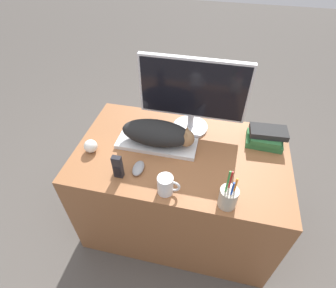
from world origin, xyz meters
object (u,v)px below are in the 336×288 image
monitor (193,92)px  computer_mouse (138,168)px  pen_cup (228,197)px  cat (159,133)px  baseball (91,146)px  phone (118,167)px  coffee_mug (166,185)px  keyboard (157,143)px  book_stack (266,137)px

monitor → computer_mouse: bearing=-117.6°
pen_cup → cat: bearing=141.8°
baseball → phone: phone is taller
cat → baseball: (-0.36, -0.13, -0.05)m
coffee_mug → pen_cup: (0.29, -0.01, 0.01)m
computer_mouse → keyboard: bearing=77.6°
keyboard → book_stack: book_stack is taller
baseball → computer_mouse: bearing=-14.8°
monitor → computer_mouse: (-0.21, -0.40, -0.24)m
baseball → phone: 0.26m
cat → baseball: cat is taller
computer_mouse → coffee_mug: bearing=-30.6°
computer_mouse → phone: 0.11m
computer_mouse → baseball: baseball is taller
phone → coffee_mug: bearing=-9.6°
pen_cup → computer_mouse: bearing=166.7°
baseball → cat: bearing=19.5°
cat → computer_mouse: (-0.06, -0.21, -0.08)m
coffee_mug → cat: bearing=109.8°
monitor → phone: size_ratio=4.42×
coffee_mug → baseball: (-0.47, 0.18, -0.01)m
cat → coffee_mug: size_ratio=3.68×
pen_cup → phone: bearing=174.7°
computer_mouse → phone: bearing=-145.4°
cat → book_stack: size_ratio=1.88×
keyboard → baseball: (-0.34, -0.13, 0.02)m
cat → pen_cup: size_ratio=1.75×
monitor → pen_cup: (0.25, -0.51, -0.20)m
monitor → computer_mouse: size_ratio=5.79×
coffee_mug → computer_mouse: bearing=149.4°
cat → book_stack: bearing=14.6°
cat → book_stack: cat is taller
computer_mouse → phone: size_ratio=0.76×
phone → book_stack: 0.84m
baseball → book_stack: (0.95, 0.28, 0.01)m
cat → phone: bearing=-118.7°
book_stack → computer_mouse: bearing=-150.9°
computer_mouse → coffee_mug: size_ratio=0.94×
phone → monitor: bearing=57.4°
monitor → phone: (-0.29, -0.46, -0.19)m
cat → monitor: 0.29m
cat → monitor: bearing=52.4°
coffee_mug → pen_cup: 0.29m
keyboard → monitor: (0.16, 0.19, 0.24)m
computer_mouse → book_stack: size_ratio=0.48×
pen_cup → book_stack: (0.19, 0.47, -0.01)m
baseball → coffee_mug: bearing=-21.0°
phone → pen_cup: bearing=-5.3°
keyboard → monitor: monitor is taller
cat → computer_mouse: cat is taller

